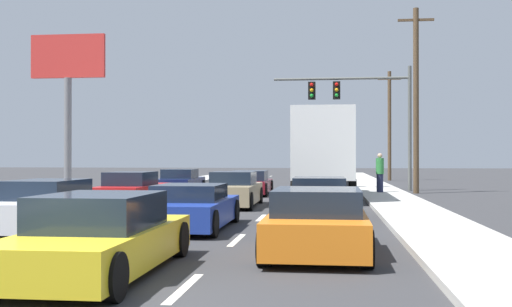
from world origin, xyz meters
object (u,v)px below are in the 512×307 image
Objects in this scene: traffic_signal_mast at (353,100)px; utility_pole_far at (389,124)px; car_blue at (191,208)px; car_black at (319,199)px; car_white at (46,207)px; roadside_billboard at (68,82)px; car_tan at (234,191)px; car_red at (132,191)px; car_yellow at (100,238)px; utility_pole_mid at (416,98)px; pedestrian_near_corner at (380,173)px; box_truck at (324,149)px; car_navy at (180,183)px; car_maroon at (250,184)px; car_orange at (317,223)px.

utility_pole_far is (3.43, 14.78, -0.56)m from traffic_signal_mast.
car_black reaches higher than car_blue.
car_white is 16.02m from roadside_billboard.
car_tan is 4.99m from car_black.
car_tan is (3.75, 0.40, 0.00)m from car_red.
utility_pole_mid is (7.99, 22.43, 4.25)m from car_yellow.
utility_pole_mid is at bearing 70.11° from car_black.
car_red is at bearing 153.89° from car_black.
car_black is at bearing -103.59° from pedestrian_near_corner.
box_truck is at bearing 89.44° from car_black.
car_red is 7.76m from car_black.
car_navy is 0.61× the size of traffic_signal_mast.
utility_pole_far is (8.36, 39.63, 3.84)m from car_yellow.
car_blue is 0.94× the size of car_yellow.
car_black is 0.57× the size of roadside_billboard.
pedestrian_near_corner is at bearing 68.02° from car_blue.
car_yellow is 21.76m from pedestrian_near_corner.
utility_pole_mid is (11.69, 1.98, 4.26)m from car_navy.
pedestrian_near_corner is at bearing 5.22° from car_maroon.
box_truck is at bearing 74.12° from car_blue.
car_red is at bearing -140.52° from pedestrian_near_corner.
pedestrian_near_corner is (6.25, 0.57, 0.54)m from car_maroon.
car_maroon is at bearing -138.51° from traffic_signal_mast.
car_yellow is 1.09× the size of car_orange.
car_red is 3.77m from car_tan.
car_black is (3.29, 9.46, -0.01)m from car_yellow.
pedestrian_near_corner is (-1.93, -1.54, -3.74)m from utility_pole_mid.
utility_pole_far reaches higher than roadside_billboard.
traffic_signal_mast is 0.96× the size of roadside_billboard.
box_truck is 8.35m from car_black.
car_yellow is at bearing -100.82° from box_truck.
car_blue is at bearing -88.87° from car_maroon.
car_maroon is at bearing -174.78° from pedestrian_near_corner.
traffic_signal_mast reaches higher than car_white.
utility_pole_far is 26.70m from roadside_billboard.
car_orange is at bearing -68.54° from car_navy.
car_orange is at bearing -89.48° from car_black.
car_orange is at bearing -53.73° from roadside_billboard.
car_white is 0.55× the size of traffic_signal_mast.
utility_pole_far is 19.17m from pedestrian_near_corner.
car_maroon is 18.17m from car_orange.
car_white is 0.88× the size of car_yellow.
car_yellow is at bearing -64.99° from roadside_billboard.
car_yellow is 0.55× the size of utility_pole_far.
roadside_billboard is at bearing -169.32° from car_navy.
car_tan reaches higher than car_orange.
utility_pole_mid is (4.61, 4.78, 2.66)m from box_truck.
car_maroon is 0.98× the size of car_tan.
pedestrian_near_corner is at bearing -141.44° from utility_pole_mid.
pedestrian_near_corner is (9.76, 0.44, 0.52)m from car_navy.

